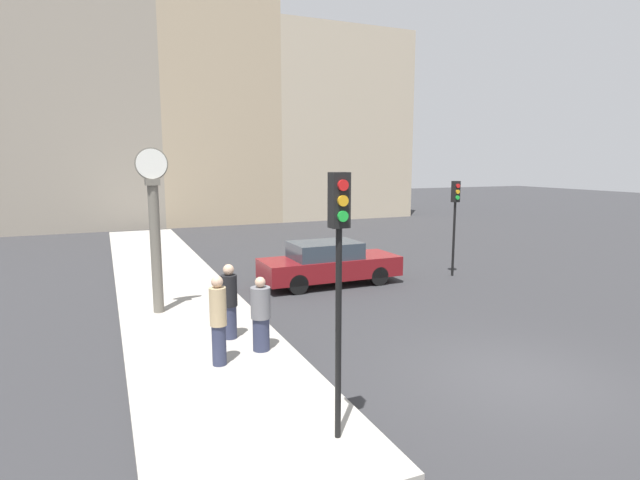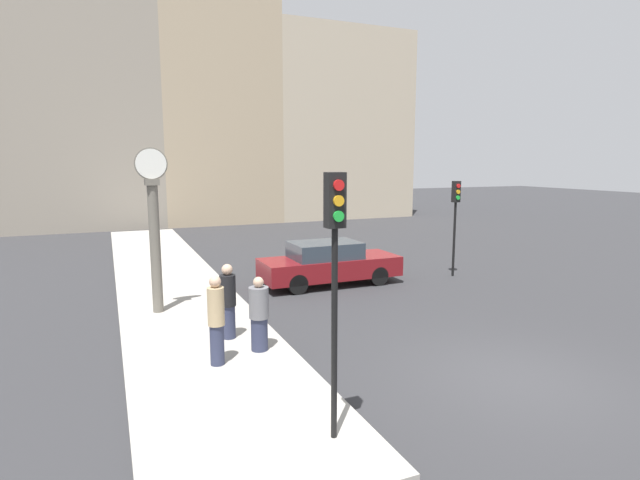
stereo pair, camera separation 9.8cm
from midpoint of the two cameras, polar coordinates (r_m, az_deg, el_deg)
name	(u,v)px [view 2 (the right image)]	position (r m, az deg, el deg)	size (l,w,h in m)	color
ground_plane	(515,378)	(10.78, 21.66, -14.45)	(120.00, 120.00, 0.00)	#2D2D30
sidewalk_corner	(168,279)	(18.47, -16.86, -4.24)	(3.42, 26.02, 0.15)	#A39E93
building_row	(208,109)	(35.70, -12.60, 14.41)	(29.04, 5.00, 16.99)	gray
sedan_car	(329,263)	(17.02, 1.16, -2.66)	(4.74, 1.77, 1.48)	maroon
traffic_light_near	(335,252)	(6.92, 2.11, -1.41)	(0.26, 0.24, 3.87)	black
traffic_light_far	(456,208)	(18.72, 15.37, 3.53)	(0.26, 0.24, 3.48)	black
street_clock	(154,231)	(13.84, -18.21, 1.03)	(0.83, 0.36, 4.38)	#666056
pedestrian_black_jacket	(228,301)	(11.61, -10.23, -6.91)	(0.36, 0.36, 1.73)	#2D334C
pedestrian_tan_coat	(216,320)	(10.16, -11.49, -8.95)	(0.33, 0.33, 1.81)	#2D334C
pedestrian_grey_jacket	(259,315)	(10.81, -6.72, -8.47)	(0.42, 0.42, 1.61)	#2D334C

